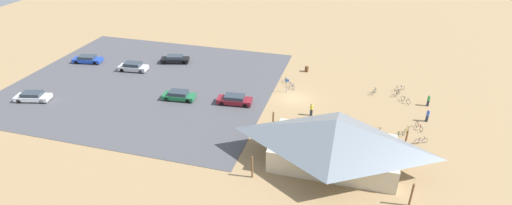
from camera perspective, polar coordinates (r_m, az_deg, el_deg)
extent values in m
plane|color=#9E7F56|center=(55.44, 5.65, 0.60)|extent=(160.00, 160.00, 0.00)
cube|color=#4C4C51|center=(61.92, -15.72, 2.80)|extent=(38.72, 33.62, 0.05)
cube|color=beige|center=(42.75, 11.18, -7.27)|extent=(13.05, 6.93, 2.62)
pyramid|color=slate|center=(41.22, 11.54, -4.18)|extent=(15.70, 9.59, 2.88)
cylinder|color=brown|center=(47.00, 21.07, -5.21)|extent=(0.20, 0.20, 2.62)
cylinder|color=brown|center=(47.38, 2.52, -2.76)|extent=(0.20, 0.20, 2.62)
cylinder|color=brown|center=(39.63, 21.78, -12.46)|extent=(0.20, 0.20, 2.62)
cylinder|color=brown|center=(40.07, -0.56, -9.42)|extent=(0.20, 0.20, 2.62)
cylinder|color=brown|center=(63.76, 7.42, 4.88)|extent=(0.60, 0.60, 0.90)
cylinder|color=#99999E|center=(56.55, 4.54, 2.51)|extent=(0.08, 0.08, 2.20)
cube|color=#1959B2|center=(56.20, 4.57, 3.24)|extent=(0.56, 0.04, 0.40)
torus|color=black|center=(58.14, 20.67, 0.56)|extent=(0.49, 0.59, 0.73)
torus|color=black|center=(57.47, 21.39, 0.08)|extent=(0.49, 0.59, 0.73)
cylinder|color=#B7B7BC|center=(57.75, 21.05, 0.43)|extent=(0.67, 0.81, 0.04)
cylinder|color=#B7B7BC|center=(57.84, 20.93, 0.58)|extent=(0.04, 0.04, 0.38)
cube|color=black|center=(57.75, 20.97, 0.74)|extent=(0.19, 0.21, 0.05)
cylinder|color=#B7B7BC|center=(57.43, 21.36, 0.35)|extent=(0.04, 0.04, 0.50)
cylinder|color=black|center=(57.32, 21.41, 0.57)|extent=(0.39, 0.33, 0.03)
torus|color=black|center=(51.66, 12.19, -1.79)|extent=(0.55, 0.48, 0.69)
torus|color=black|center=(51.10, 12.95, -2.25)|extent=(0.55, 0.48, 0.69)
cylinder|color=orange|center=(51.32, 12.58, -1.91)|extent=(0.70, 0.61, 0.04)
cylinder|color=orange|center=(51.38, 12.46, -1.75)|extent=(0.04, 0.04, 0.39)
cube|color=black|center=(51.29, 12.48, -1.56)|extent=(0.20, 0.19, 0.05)
cylinder|color=orange|center=(51.03, 12.90, -1.96)|extent=(0.04, 0.04, 0.50)
cylinder|color=black|center=(50.91, 12.93, -1.72)|extent=(0.34, 0.39, 0.03)
torus|color=black|center=(51.76, 23.03, -3.59)|extent=(0.30, 0.64, 0.68)
torus|color=black|center=(52.53, 22.49, -2.98)|extent=(0.30, 0.64, 0.68)
cylinder|color=red|center=(52.09, 22.78, -3.18)|extent=(0.42, 0.92, 0.04)
cylinder|color=red|center=(51.91, 22.90, -3.22)|extent=(0.04, 0.04, 0.37)
cube|color=black|center=(51.82, 22.94, -3.05)|extent=(0.15, 0.22, 0.05)
cylinder|color=red|center=(52.33, 22.60, -2.81)|extent=(0.04, 0.04, 0.49)
cylinder|color=black|center=(52.21, 22.65, -2.58)|extent=(0.45, 0.22, 0.03)
torus|color=black|center=(48.83, 17.43, -4.52)|extent=(0.15, 0.68, 0.69)
torus|color=black|center=(49.73, 17.63, -3.90)|extent=(0.15, 0.68, 0.69)
cylinder|color=silver|center=(49.22, 17.55, -4.09)|extent=(0.19, 0.97, 0.04)
cylinder|color=silver|center=(49.02, 17.52, -4.14)|extent=(0.04, 0.04, 0.36)
cube|color=black|center=(48.93, 17.56, -3.96)|extent=(0.11, 0.21, 0.05)
cylinder|color=silver|center=(49.53, 17.64, -3.75)|extent=(0.04, 0.04, 0.42)
cylinder|color=black|center=(49.42, 17.68, -3.55)|extent=(0.48, 0.11, 0.03)
torus|color=black|center=(58.50, 5.00, 2.65)|extent=(0.50, 0.63, 0.76)
torus|color=black|center=(57.67, 5.47, 2.22)|extent=(0.50, 0.63, 0.76)
cylinder|color=#2347B7|center=(58.03, 5.24, 2.54)|extent=(0.62, 0.79, 0.04)
cylinder|color=#2347B7|center=(58.15, 5.16, 2.69)|extent=(0.04, 0.04, 0.41)
cube|color=black|center=(58.06, 5.17, 2.87)|extent=(0.19, 0.21, 0.05)
cylinder|color=#2347B7|center=(57.66, 5.43, 2.46)|extent=(0.04, 0.04, 0.45)
cylinder|color=black|center=(57.56, 5.44, 2.66)|extent=(0.40, 0.32, 0.03)
torus|color=black|center=(50.12, 20.80, -4.22)|extent=(0.36, 0.62, 0.68)
torus|color=black|center=(50.99, 21.31, -3.73)|extent=(0.36, 0.62, 0.68)
cylinder|color=yellow|center=(50.50, 21.08, -3.87)|extent=(0.50, 0.89, 0.04)
cylinder|color=yellow|center=(50.30, 21.01, -3.88)|extent=(0.04, 0.04, 0.39)
cube|color=black|center=(50.20, 21.05, -3.69)|extent=(0.16, 0.21, 0.05)
cylinder|color=yellow|center=(50.79, 21.31, -3.55)|extent=(0.04, 0.04, 0.47)
cylinder|color=black|center=(50.67, 21.36, -3.33)|extent=(0.44, 0.25, 0.03)
torus|color=black|center=(59.80, 20.19, 1.46)|extent=(0.34, 0.70, 0.75)
torus|color=black|center=(58.89, 19.81, 1.10)|extent=(0.34, 0.70, 0.75)
cylinder|color=black|center=(59.29, 20.02, 1.39)|extent=(0.43, 0.90, 0.04)
cylinder|color=black|center=(59.41, 20.10, 1.53)|extent=(0.04, 0.04, 0.43)
cube|color=black|center=(59.32, 20.14, 1.72)|extent=(0.15, 0.22, 0.05)
cylinder|color=black|center=(58.86, 19.89, 1.37)|extent=(0.04, 0.04, 0.53)
cylinder|color=black|center=(58.75, 19.93, 1.59)|extent=(0.45, 0.23, 0.03)
torus|color=black|center=(49.67, 20.11, -4.38)|extent=(0.30, 0.68, 0.72)
torus|color=black|center=(48.82, 19.72, -4.92)|extent=(0.30, 0.68, 0.72)
cylinder|color=#1E7F38|center=(49.18, 19.94, -4.54)|extent=(0.38, 0.89, 0.04)
cylinder|color=#1E7F38|center=(49.29, 20.03, -4.34)|extent=(0.04, 0.04, 0.43)
cube|color=black|center=(49.17, 20.07, -4.13)|extent=(0.15, 0.22, 0.05)
cylinder|color=#1E7F38|center=(48.77, 19.81, -4.62)|extent=(0.04, 0.04, 0.51)
cylinder|color=black|center=(48.64, 19.86, -4.37)|extent=(0.46, 0.20, 0.03)
torus|color=black|center=(49.09, 22.44, -5.30)|extent=(0.65, 0.37, 0.71)
torus|color=black|center=(49.65, 23.44, -5.11)|extent=(0.65, 0.37, 0.71)
cylinder|color=#722D9E|center=(49.31, 22.97, -5.09)|extent=(0.86, 0.48, 0.04)
cylinder|color=#722D9E|center=(49.16, 22.81, -5.04)|extent=(0.04, 0.04, 0.41)
cube|color=black|center=(49.05, 22.85, -4.84)|extent=(0.21, 0.16, 0.05)
cylinder|color=#722D9E|center=(49.48, 23.40, -4.91)|extent=(0.04, 0.04, 0.46)
cylinder|color=black|center=(49.36, 23.45, -4.68)|extent=(0.25, 0.44, 0.03)
torus|color=black|center=(58.32, 16.70, 1.31)|extent=(0.27, 0.64, 0.67)
torus|color=black|center=(59.18, 17.05, 1.68)|extent=(0.27, 0.64, 0.67)
cylinder|color=#197A7F|center=(58.70, 16.89, 1.59)|extent=(0.35, 0.88, 0.04)
cylinder|color=#197A7F|center=(58.50, 16.84, 1.61)|extent=(0.04, 0.04, 0.41)
cube|color=black|center=(58.41, 16.87, 1.79)|extent=(0.14, 0.22, 0.05)
cylinder|color=#197A7F|center=(58.99, 17.05, 1.85)|extent=(0.04, 0.04, 0.49)
cylinder|color=black|center=(58.88, 17.08, 2.07)|extent=(0.46, 0.20, 0.03)
torus|color=black|center=(61.29, 20.64, 2.01)|extent=(0.56, 0.42, 0.66)
torus|color=black|center=(60.63, 19.87, 1.86)|extent=(0.56, 0.42, 0.66)
cylinder|color=#B7B7BC|center=(60.91, 20.28, 2.02)|extent=(0.81, 0.61, 0.04)
cylinder|color=#B7B7BC|center=(60.99, 20.43, 2.12)|extent=(0.04, 0.04, 0.39)
cube|color=black|center=(60.91, 20.46, 2.28)|extent=(0.21, 0.18, 0.05)
cylinder|color=#B7B7BC|center=(60.59, 19.99, 2.08)|extent=(0.04, 0.04, 0.49)
cylinder|color=black|center=(60.49, 20.02, 2.28)|extent=(0.31, 0.41, 0.03)
torus|color=black|center=(60.38, 4.38, 3.50)|extent=(0.19, 0.67, 0.68)
torus|color=black|center=(59.44, 4.40, 3.07)|extent=(0.19, 0.67, 0.68)
cylinder|color=orange|center=(59.86, 4.39, 3.38)|extent=(0.25, 0.95, 0.04)
cylinder|color=orange|center=(60.00, 4.39, 3.53)|extent=(0.04, 0.04, 0.38)
cube|color=black|center=(59.92, 4.40, 3.69)|extent=(0.12, 0.21, 0.05)
cylinder|color=orange|center=(59.43, 4.41, 3.31)|extent=(0.04, 0.04, 0.46)
cylinder|color=black|center=(59.33, 4.41, 3.52)|extent=(0.48, 0.14, 0.03)
cube|color=#1E6B3D|center=(55.61, -11.20, 0.89)|extent=(4.68, 2.27, 0.56)
cube|color=#2D3842|center=(55.36, -11.26, 1.39)|extent=(2.68, 1.85, 0.54)
cylinder|color=black|center=(55.58, -12.95, 0.47)|extent=(0.66, 0.28, 0.64)
cylinder|color=black|center=(56.89, -12.36, 1.23)|extent=(0.66, 0.28, 0.64)
cylinder|color=black|center=(54.52, -9.96, 0.20)|extent=(0.66, 0.28, 0.64)
cylinder|color=black|center=(55.85, -9.43, 0.99)|extent=(0.66, 0.28, 0.64)
cube|color=#BCBCC1|center=(66.42, -17.51, 4.88)|extent=(4.81, 2.36, 0.64)
cube|color=#2D3842|center=(66.19, -17.59, 5.35)|extent=(2.76, 1.92, 0.57)
cylinder|color=black|center=(66.55, -19.00, 4.47)|extent=(0.66, 0.29, 0.64)
cylinder|color=black|center=(67.89, -18.39, 5.05)|extent=(0.66, 0.29, 0.64)
cylinder|color=black|center=(65.15, -16.54, 4.34)|extent=(0.66, 0.29, 0.64)
cylinder|color=black|center=(66.51, -15.96, 4.94)|extent=(0.66, 0.29, 0.64)
cube|color=white|center=(62.54, -29.83, 0.65)|extent=(4.98, 2.87, 0.57)
cube|color=#2D3842|center=(62.32, -29.95, 1.09)|extent=(2.93, 2.17, 0.51)
cylinder|color=black|center=(62.88, -31.37, 0.17)|extent=(0.67, 0.36, 0.64)
cylinder|color=black|center=(64.05, -30.67, 0.86)|extent=(0.67, 0.36, 0.64)
cylinder|color=black|center=(61.20, -28.87, 0.12)|extent=(0.67, 0.36, 0.64)
cylinder|color=black|center=(62.41, -28.20, 0.83)|extent=(0.67, 0.36, 0.64)
cube|color=black|center=(67.87, -11.76, 6.14)|extent=(4.97, 2.96, 0.60)
cube|color=#2D3842|center=(67.67, -11.81, 6.56)|extent=(2.94, 2.21, 0.48)
cylinder|color=black|center=(67.59, -13.19, 5.69)|extent=(0.68, 0.38, 0.64)
cylinder|color=black|center=(69.00, -12.92, 6.21)|extent=(0.68, 0.38, 0.64)
cylinder|color=black|center=(66.92, -10.54, 5.74)|extent=(0.68, 0.38, 0.64)
cylinder|color=black|center=(68.35, -10.32, 6.26)|extent=(0.68, 0.38, 0.64)
cube|color=#1E42B2|center=(72.41, -23.41, 5.75)|extent=(5.00, 2.64, 0.57)
cube|color=#2D3842|center=(72.23, -23.49, 6.12)|extent=(2.90, 2.06, 0.45)
cylinder|color=black|center=(72.61, -24.79, 5.36)|extent=(0.67, 0.33, 0.64)
cylinder|color=black|center=(73.91, -24.21, 5.88)|extent=(0.67, 0.33, 0.64)
cylinder|color=black|center=(71.06, -22.52, 5.35)|extent=(0.67, 0.33, 0.64)
cylinder|color=black|center=(72.38, -21.97, 5.88)|extent=(0.67, 0.33, 0.64)
cube|color=maroon|center=(53.50, -3.15, 0.29)|extent=(4.93, 2.28, 0.61)
cube|color=#2D3842|center=(53.23, -3.17, 0.82)|extent=(2.82, 1.85, 0.50)
cylinder|color=black|center=(53.28, -5.04, -0.17)|extent=(0.66, 0.28, 0.64)
cylinder|color=black|center=(54.63, -4.62, 0.64)|extent=(0.66, 0.28, 0.64)
cylinder|color=black|center=(52.60, -1.61, -0.46)|extent=(0.66, 0.28, 0.64)
cylinder|color=black|center=(53.97, -1.28, 0.36)|extent=(0.66, 0.28, 0.64)
cube|color=#2D3347|center=(58.04, 23.84, -0.07)|extent=(0.37, 0.30, 0.86)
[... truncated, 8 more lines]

